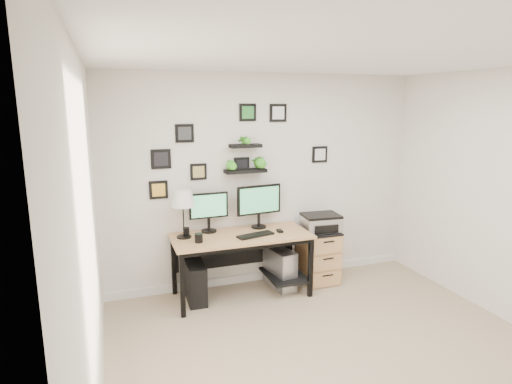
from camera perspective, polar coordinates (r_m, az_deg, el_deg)
name	(u,v)px	position (r m, az deg, el deg)	size (l,w,h in m)	color
room	(266,275)	(5.67, 1.35, -11.01)	(4.00, 4.00, 4.00)	tan
desk	(243,244)	(5.06, -1.69, -6.91)	(1.60, 0.70, 0.75)	tan
monitor_left	(209,209)	(5.03, -6.33, -2.30)	(0.46, 0.18, 0.47)	black
monitor_right	(259,203)	(5.16, 0.40, -1.44)	(0.57, 0.20, 0.53)	black
keyboard	(255,235)	(4.92, -0.07, -5.77)	(0.44, 0.14, 0.02)	black
mouse	(280,231)	(5.08, 3.19, -5.20)	(0.06, 0.09, 0.03)	black
table_lamp	(183,199)	(4.83, -9.74, -0.96)	(0.27, 0.27, 0.55)	black
mug	(199,238)	(4.74, -7.64, -6.09)	(0.09, 0.09, 0.10)	black
pen_cup	(186,231)	(5.00, -9.29, -5.22)	(0.07, 0.07, 0.10)	black
pc_tower_black	(196,282)	(5.06, -8.06, -11.84)	(0.20, 0.45, 0.45)	black
pc_tower_grey	(280,268)	(5.37, 3.22, -10.12)	(0.28, 0.52, 0.49)	gray
file_cabinet	(318,255)	(5.58, 8.29, -8.37)	(0.43, 0.53, 0.67)	tan
printer	(321,222)	(5.45, 8.65, -4.02)	(0.48, 0.40, 0.20)	silver
wall_decor	(241,154)	(5.09, -2.03, 5.15)	(2.26, 0.18, 1.07)	black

